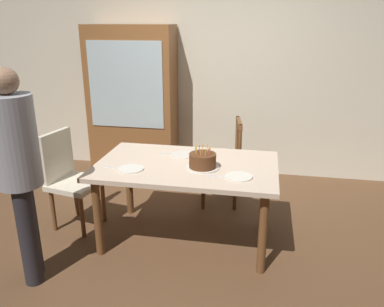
{
  "coord_description": "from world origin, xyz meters",
  "views": [
    {
      "loc": [
        0.65,
        -3.11,
        1.94
      ],
      "look_at": [
        0.05,
        0.0,
        0.85
      ],
      "focal_mm": 36.01,
      "sensor_mm": 36.0,
      "label": 1
    }
  ],
  "objects_px": {
    "plate_far_side": "(183,155)",
    "chair_spindle_back": "(222,164)",
    "plate_near_celebrant": "(131,169)",
    "chair_upholstered": "(68,175)",
    "person_celebrant": "(18,167)",
    "birthday_cake": "(203,161)",
    "dining_table": "(186,173)",
    "plate_near_guest": "(239,177)",
    "china_cabinet": "(133,102)"
  },
  "relations": [
    {
      "from": "chair_spindle_back",
      "to": "dining_table",
      "type": "bearing_deg",
      "value": -105.44
    },
    {
      "from": "birthday_cake",
      "to": "china_cabinet",
      "type": "xyz_separation_m",
      "value": [
        -1.19,
        1.64,
        0.14
      ]
    },
    {
      "from": "dining_table",
      "to": "china_cabinet",
      "type": "xyz_separation_m",
      "value": [
        -1.03,
        1.56,
        0.29
      ]
    },
    {
      "from": "birthday_cake",
      "to": "plate_far_side",
      "type": "xyz_separation_m",
      "value": [
        -0.24,
        0.3,
        -0.06
      ]
    },
    {
      "from": "plate_near_celebrant",
      "to": "chair_upholstered",
      "type": "xyz_separation_m",
      "value": [
        -0.74,
        0.27,
        -0.22
      ]
    },
    {
      "from": "birthday_cake",
      "to": "chair_spindle_back",
      "type": "distance_m",
      "value": 0.97
    },
    {
      "from": "birthday_cake",
      "to": "person_celebrant",
      "type": "height_order",
      "value": "person_celebrant"
    },
    {
      "from": "dining_table",
      "to": "chair_upholstered",
      "type": "height_order",
      "value": "chair_upholstered"
    },
    {
      "from": "person_celebrant",
      "to": "chair_upholstered",
      "type": "bearing_deg",
      "value": 97.1
    },
    {
      "from": "plate_near_celebrant",
      "to": "person_celebrant",
      "type": "xyz_separation_m",
      "value": [
        -0.64,
        -0.57,
        0.19
      ]
    },
    {
      "from": "dining_table",
      "to": "china_cabinet",
      "type": "relative_size",
      "value": 0.83
    },
    {
      "from": "birthday_cake",
      "to": "person_celebrant",
      "type": "distance_m",
      "value": 1.43
    },
    {
      "from": "chair_upholstered",
      "to": "china_cabinet",
      "type": "bearing_deg",
      "value": 84.2
    },
    {
      "from": "dining_table",
      "to": "plate_near_guest",
      "type": "distance_m",
      "value": 0.53
    },
    {
      "from": "plate_near_celebrant",
      "to": "chair_spindle_back",
      "type": "distance_m",
      "value": 1.27
    },
    {
      "from": "plate_near_celebrant",
      "to": "plate_near_guest",
      "type": "xyz_separation_m",
      "value": [
        0.91,
        0.0,
        0.0
      ]
    },
    {
      "from": "plate_near_celebrant",
      "to": "chair_upholstered",
      "type": "relative_size",
      "value": 0.23
    },
    {
      "from": "birthday_cake",
      "to": "plate_near_guest",
      "type": "height_order",
      "value": "birthday_cake"
    },
    {
      "from": "chair_spindle_back",
      "to": "chair_upholstered",
      "type": "bearing_deg",
      "value": -151.48
    },
    {
      "from": "birthday_cake",
      "to": "chair_upholstered",
      "type": "distance_m",
      "value": 1.37
    },
    {
      "from": "china_cabinet",
      "to": "dining_table",
      "type": "bearing_deg",
      "value": -56.57
    },
    {
      "from": "plate_near_guest",
      "to": "china_cabinet",
      "type": "height_order",
      "value": "china_cabinet"
    },
    {
      "from": "china_cabinet",
      "to": "person_celebrant",
      "type": "bearing_deg",
      "value": -91.15
    },
    {
      "from": "plate_near_guest",
      "to": "plate_near_celebrant",
      "type": "bearing_deg",
      "value": 180.0
    },
    {
      "from": "plate_near_celebrant",
      "to": "person_celebrant",
      "type": "relative_size",
      "value": 0.13
    },
    {
      "from": "plate_near_guest",
      "to": "person_celebrant",
      "type": "bearing_deg",
      "value": -159.69
    },
    {
      "from": "person_celebrant",
      "to": "birthday_cake",
      "type": "bearing_deg",
      "value": 30.19
    },
    {
      "from": "birthday_cake",
      "to": "chair_spindle_back",
      "type": "bearing_deg",
      "value": 85.61
    },
    {
      "from": "dining_table",
      "to": "person_celebrant",
      "type": "relative_size",
      "value": 0.96
    },
    {
      "from": "person_celebrant",
      "to": "plate_near_guest",
      "type": "bearing_deg",
      "value": 20.31
    },
    {
      "from": "chair_spindle_back",
      "to": "person_celebrant",
      "type": "xyz_separation_m",
      "value": [
        -1.3,
        -1.61,
        0.48
      ]
    },
    {
      "from": "person_celebrant",
      "to": "dining_table",
      "type": "bearing_deg",
      "value": 36.51
    },
    {
      "from": "dining_table",
      "to": "person_celebrant",
      "type": "height_order",
      "value": "person_celebrant"
    },
    {
      "from": "chair_spindle_back",
      "to": "china_cabinet",
      "type": "relative_size",
      "value": 0.5
    },
    {
      "from": "plate_far_side",
      "to": "plate_near_guest",
      "type": "bearing_deg",
      "value": -38.61
    },
    {
      "from": "dining_table",
      "to": "plate_far_side",
      "type": "distance_m",
      "value": 0.25
    },
    {
      "from": "plate_near_celebrant",
      "to": "chair_upholstered",
      "type": "distance_m",
      "value": 0.82
    },
    {
      "from": "plate_near_celebrant",
      "to": "chair_upholstered",
      "type": "bearing_deg",
      "value": 159.73
    },
    {
      "from": "dining_table",
      "to": "plate_near_guest",
      "type": "relative_size",
      "value": 7.21
    },
    {
      "from": "chair_upholstered",
      "to": "plate_near_guest",
      "type": "bearing_deg",
      "value": -9.42
    },
    {
      "from": "birthday_cake",
      "to": "person_celebrant",
      "type": "xyz_separation_m",
      "value": [
        -1.23,
        -0.72,
        0.13
      ]
    },
    {
      "from": "dining_table",
      "to": "china_cabinet",
      "type": "height_order",
      "value": "china_cabinet"
    },
    {
      "from": "plate_far_side",
      "to": "chair_spindle_back",
      "type": "bearing_deg",
      "value": 62.88
    },
    {
      "from": "plate_far_side",
      "to": "chair_spindle_back",
      "type": "relative_size",
      "value": 0.23
    },
    {
      "from": "chair_spindle_back",
      "to": "china_cabinet",
      "type": "xyz_separation_m",
      "value": [
        -1.25,
        0.74,
        0.49
      ]
    },
    {
      "from": "chair_spindle_back",
      "to": "china_cabinet",
      "type": "distance_m",
      "value": 1.54
    },
    {
      "from": "birthday_cake",
      "to": "chair_upholstered",
      "type": "relative_size",
      "value": 0.29
    },
    {
      "from": "plate_far_side",
      "to": "person_celebrant",
      "type": "bearing_deg",
      "value": -134.38
    },
    {
      "from": "plate_near_celebrant",
      "to": "chair_spindle_back",
      "type": "height_order",
      "value": "chair_spindle_back"
    },
    {
      "from": "dining_table",
      "to": "chair_upholstered",
      "type": "relative_size",
      "value": 1.67
    }
  ]
}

